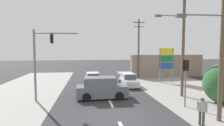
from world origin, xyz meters
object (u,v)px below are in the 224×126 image
at_px(utility_pole_foreground_right, 220,43).
at_px(suv_receding_far, 102,88).
at_px(shopping_plaza_sign, 166,60).
at_px(hatchback_oncoming_mid, 93,79).
at_px(pedestal_signal_right_kerb, 186,75).
at_px(pedestrian_at_kerb, 202,110).
at_px(utility_pole_midground_right, 182,37).
at_px(traffic_signal_mast, 41,56).
at_px(hatchback_kerbside_parked, 129,80).
at_px(utility_pole_background_right, 139,47).

height_order(utility_pole_foreground_right, suv_receding_far, utility_pole_foreground_right).
bearing_deg(shopping_plaza_sign, hatchback_oncoming_mid, 179.85).
relative_size(pedestal_signal_right_kerb, pedestrian_at_kerb, 2.18).
xyz_separation_m(utility_pole_foreground_right, hatchback_oncoming_mid, (-7.04, 12.73, -4.01)).
xyz_separation_m(utility_pole_midground_right, traffic_signal_mast, (-12.38, 0.36, -1.63)).
xyz_separation_m(utility_pole_midground_right, suv_receding_far, (-7.33, 0.49, -4.58)).
relative_size(traffic_signal_mast, suv_receding_far, 1.31).
xyz_separation_m(utility_pole_midground_right, pedestal_signal_right_kerb, (-1.30, -2.88, -3.05)).
relative_size(shopping_plaza_sign, hatchback_kerbside_parked, 1.25).
bearing_deg(traffic_signal_mast, hatchback_kerbside_parked, 29.36).
bearing_deg(pedestrian_at_kerb, hatchback_kerbside_parked, 97.36).
distance_m(suv_receding_far, hatchback_oncoming_mid, 6.61).
bearing_deg(suv_receding_far, hatchback_kerbside_parked, 52.64).
relative_size(suv_receding_far, pedestrian_at_kerb, 2.80).
distance_m(utility_pole_background_right, pedestrian_at_kerb, 17.83).
bearing_deg(utility_pole_midground_right, shopping_plaza_sign, 75.09).
bearing_deg(hatchback_kerbside_parked, pedestrian_at_kerb, -82.64).
distance_m(utility_pole_midground_right, hatchback_kerbside_parked, 7.99).
distance_m(utility_pole_midground_right, traffic_signal_mast, 12.50).
relative_size(utility_pole_midground_right, hatchback_oncoming_mid, 2.75).
xyz_separation_m(traffic_signal_mast, suv_receding_far, (5.06, 0.12, -2.95)).
bearing_deg(utility_pole_midground_right, hatchback_kerbside_parked, 125.01).
height_order(utility_pole_background_right, pedestal_signal_right_kerb, utility_pole_background_right).
height_order(hatchback_oncoming_mid, pedestrian_at_kerb, pedestrian_at_kerb).
bearing_deg(utility_pole_background_right, hatchback_kerbside_parked, -116.61).
bearing_deg(traffic_signal_mast, hatchback_oncoming_mid, 56.34).
relative_size(traffic_signal_mast, pedestrian_at_kerb, 3.68).
bearing_deg(traffic_signal_mast, shopping_plaza_sign, 25.10).
bearing_deg(utility_pole_foreground_right, suv_receding_far, 136.34).
relative_size(utility_pole_midground_right, suv_receding_far, 2.23).
xyz_separation_m(suv_receding_far, hatchback_kerbside_parked, (3.64, 4.77, -0.18)).
xyz_separation_m(utility_pole_foreground_right, utility_pole_background_right, (0.19, 16.88, 0.03)).
relative_size(shopping_plaza_sign, suv_receding_far, 1.01).
distance_m(shopping_plaza_sign, suv_receding_far, 11.49).
relative_size(utility_pole_midground_right, hatchback_kerbside_parked, 2.77).
distance_m(utility_pole_midground_right, pedestrian_at_kerb, 7.94).
xyz_separation_m(utility_pole_midground_right, utility_pole_background_right, (-0.70, 11.22, -0.72)).
distance_m(traffic_signal_mast, shopping_plaza_sign, 15.77).
distance_m(utility_pole_background_right, shopping_plaza_sign, 5.21).
bearing_deg(shopping_plaza_sign, traffic_signal_mast, -154.90).
relative_size(utility_pole_background_right, hatchback_oncoming_mid, 2.43).
distance_m(utility_pole_midground_right, suv_receding_far, 8.66).
height_order(shopping_plaza_sign, suv_receding_far, shopping_plaza_sign).
relative_size(utility_pole_background_right, shopping_plaza_sign, 1.96).
distance_m(shopping_plaza_sign, hatchback_oncoming_mid, 10.06).
bearing_deg(hatchback_oncoming_mid, suv_receding_far, -84.84).
bearing_deg(suv_receding_far, pedestrian_at_kerb, -52.30).
bearing_deg(utility_pole_foreground_right, utility_pole_midground_right, 81.12).
relative_size(traffic_signal_mast, shopping_plaza_sign, 1.30).
bearing_deg(hatchback_oncoming_mid, traffic_signal_mast, -123.66).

